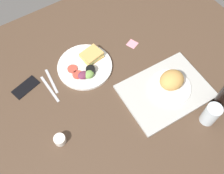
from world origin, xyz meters
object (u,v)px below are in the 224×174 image
drinking_glass (211,114)px  espresso_cup (60,140)px  fork (51,81)px  cell_phone (26,87)px  plate_with_salad (86,66)px  bread_plate_near (171,82)px  serving_tray (165,91)px  sticky_note (132,44)px  knife (50,89)px

drinking_glass → espresso_cup: (66.35, -30.28, -4.38)cm
fork → espresso_cup: bearing=-14.0°
fork → cell_phone: cell_phone is taller
plate_with_salad → bread_plate_near: bearing=130.0°
drinking_glass → cell_phone: (68.29, -67.20, -5.98)cm
serving_tray → sticky_note: 36.77cm
drinking_glass → cell_phone: size_ratio=0.89×
fork → cell_phone: size_ratio=1.18×
fork → cell_phone: (13.40, -4.01, 0.15)cm
bread_plate_near → plate_with_salad: bearing=-50.0°
fork → bread_plate_near: bearing=58.1°
fork → sticky_note: 52.42cm
plate_with_salad → knife: bearing=3.9°
plate_with_salad → sticky_note: size_ratio=5.50×
serving_tray → plate_with_salad: size_ratio=1.46×
espresso_cup → bread_plate_near: bearing=174.7°
drinking_glass → sticky_note: 60.67cm
serving_tray → cell_phone: serving_tray is taller
espresso_cup → sticky_note: 70.53cm
knife → espresso_cup: bearing=-19.3°
drinking_glass → fork: (54.89, -63.19, -6.13)cm
serving_tray → espresso_cup: size_ratio=8.04×
espresso_cup → cell_phone: 37.01cm
drinking_glass → bread_plate_near: bearing=-81.2°
fork → cell_phone: 13.99cm
drinking_glass → espresso_cup: 73.07cm
knife → cell_phone: (10.40, -8.01, 0.15)cm
bread_plate_near → fork: 64.34cm
drinking_glass → cell_phone: bearing=-44.5°
espresso_cup → knife: size_ratio=0.29×
fork → sticky_note: bearing=92.0°
serving_tray → drinking_glass: drinking_glass is taller
sticky_note → cell_phone: bearing=-6.0°
drinking_glass → knife: size_ratio=0.67×
serving_tray → cell_phone: size_ratio=3.13×
espresso_cup → fork: 34.89cm
bread_plate_near → cell_phone: bearing=-33.5°
bread_plate_near → sticky_note: (-1.24, -35.81, -5.67)cm
espresso_cup → cell_phone: (1.94, -36.92, -1.60)cm
espresso_cup → knife: espresso_cup is taller
espresso_cup → fork: bearing=-109.2°
bread_plate_near → sticky_note: 36.28cm
serving_tray → fork: serving_tray is taller
serving_tray → fork: size_ratio=2.65×
drinking_glass → knife: drinking_glass is taller
bread_plate_near → cell_phone: size_ratio=1.52×
bread_plate_near → knife: bearing=-32.7°
espresso_cup → sticky_note: (-63.80, -30.01, -1.94)cm
espresso_cup → fork: size_ratio=0.33×
serving_tray → drinking_glass: 25.48cm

